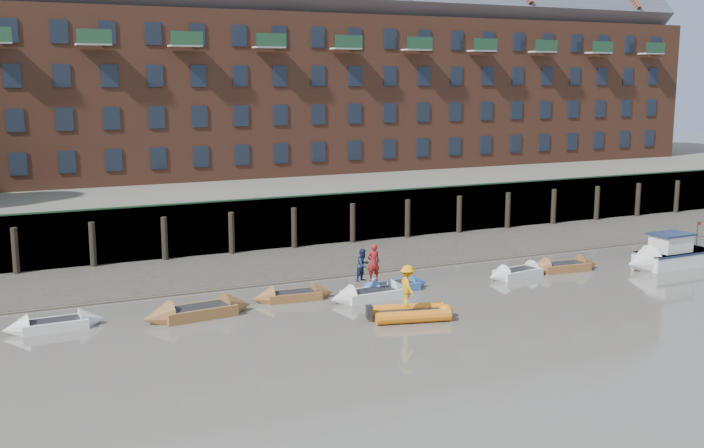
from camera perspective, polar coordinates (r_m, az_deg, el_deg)
ground at (r=33.64m, az=13.04°, el=-8.29°), size 220.00×220.00×0.00m
foreshore at (r=48.51m, az=-0.20°, el=-2.37°), size 110.00×8.00×0.50m
mud_band at (r=45.53m, az=1.62°, el=-3.20°), size 110.00×1.60×0.10m
river_wall at (r=52.13m, az=-2.24°, el=0.28°), size 110.00×1.23×3.30m
bank_terrace at (r=64.74m, az=-6.96°, el=2.14°), size 110.00×28.00×3.20m
apartment_terrace at (r=65.12m, az=-7.46°, el=12.08°), size 80.60×15.56×20.98m
rowboat_0 at (r=37.11m, az=-19.92°, el=-6.56°), size 4.15×1.32×1.19m
rowboat_1 at (r=37.24m, az=-10.58°, el=-5.99°), size 5.13×1.96×1.45m
rowboat_2 at (r=39.53m, az=-4.10°, el=-4.97°), size 4.10×1.54×1.16m
rowboat_3 at (r=39.58m, az=1.40°, el=-4.90°), size 4.47×1.47×1.28m
rowboat_4 at (r=41.10m, az=2.82°, el=-4.37°), size 4.13×1.40×1.18m
rowboat_5 at (r=44.86m, az=11.42°, el=-3.33°), size 4.22×1.77×1.19m
rowboat_6 at (r=46.74m, az=14.42°, el=-2.88°), size 4.51×1.68×1.28m
rib_tender at (r=36.47m, az=4.27°, el=-6.16°), size 3.73×2.44×0.63m
motor_launch at (r=49.16m, az=20.70°, el=-2.12°), size 5.95×2.15×2.43m
person_rower_a at (r=39.32m, az=1.49°, el=-2.67°), size 0.68×0.46×1.83m
person_rower_b at (r=39.28m, az=0.77°, el=-2.86°), size 0.96×0.88×1.59m
person_rib_crew at (r=36.01m, az=3.89°, el=-4.31°), size 0.88×1.30×1.86m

